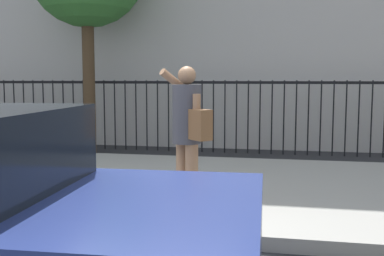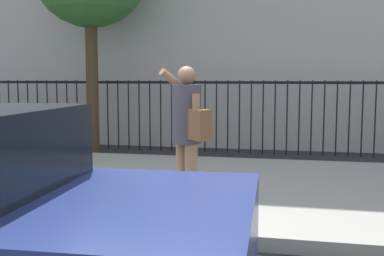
{
  "view_description": "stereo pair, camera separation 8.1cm",
  "coord_description": "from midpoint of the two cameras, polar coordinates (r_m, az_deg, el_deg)",
  "views": [
    {
      "loc": [
        1.7,
        -4.37,
        1.65
      ],
      "look_at": [
        0.58,
        1.24,
        1.04
      ],
      "focal_mm": 44.07,
      "sensor_mm": 36.0,
      "label": 1
    },
    {
      "loc": [
        1.78,
        -4.35,
        1.65
      ],
      "look_at": [
        0.58,
        1.24,
        1.04
      ],
      "focal_mm": 44.07,
      "sensor_mm": 36.0,
      "label": 2
    }
  ],
  "objects": [
    {
      "name": "ground_plane",
      "position": [
        4.98,
        -9.32,
        -13.34
      ],
      "size": [
        60.0,
        60.0,
        0.0
      ],
      "primitive_type": "plane",
      "color": "#28282B"
    },
    {
      "name": "sidewalk",
      "position": [
        6.97,
        -2.67,
        -6.98
      ],
      "size": [
        28.0,
        4.4,
        0.15
      ],
      "primitive_type": "cube",
      "color": "#9E9B93",
      "rests_on": "ground"
    },
    {
      "name": "iron_fence",
      "position": [
        10.43,
        2.5,
        2.62
      ],
      "size": [
        12.03,
        0.04,
        1.6
      ],
      "color": "black",
      "rests_on": "ground"
    },
    {
      "name": "pedestrian_on_phone",
      "position": [
        5.43,
        -0.08,
        0.25
      ],
      "size": [
        0.68,
        0.68,
        1.63
      ],
      "color": "#936B4C",
      "rests_on": "sidewalk"
    }
  ]
}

